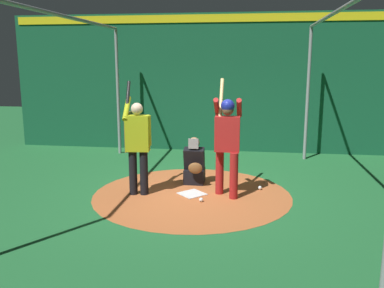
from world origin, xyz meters
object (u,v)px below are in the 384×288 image
at_px(home_plate, 192,194).
at_px(catcher, 194,166).
at_px(baseball_0, 260,188).
at_px(batter, 227,138).
at_px(baseball_2, 201,200).
at_px(visitor, 138,142).
at_px(bat_rack, 131,132).
at_px(baseball_1, 203,177).

xyz_separation_m(home_plate, catcher, (-0.69, -0.05, 0.36)).
height_order(home_plate, baseball_0, baseball_0).
xyz_separation_m(batter, baseball_2, (0.41, -0.41, -1.03)).
distance_m(batter, visitor, 1.61).
distance_m(catcher, bat_rack, 3.74).
relative_size(baseball_1, baseball_2, 1.00).
bearing_deg(home_plate, baseball_0, 109.81).
relative_size(home_plate, visitor, 0.20).
xyz_separation_m(batter, baseball_1, (-1.02, -0.54, -1.03)).
relative_size(visitor, bat_rack, 1.96).
xyz_separation_m(batter, baseball_0, (-0.44, 0.62, -1.03)).
bearing_deg(home_plate, baseball_1, 175.28).
distance_m(batter, baseball_2, 1.18).
bearing_deg(baseball_0, visitor, -75.62).
bearing_deg(baseball_2, bat_rack, -149.07).
bearing_deg(baseball_0, baseball_1, -116.70).
xyz_separation_m(bat_rack, baseball_0, (3.27, 3.49, -0.45)).
xyz_separation_m(visitor, bat_rack, (-3.84, -1.27, -0.49)).
bearing_deg(visitor, catcher, 125.57).
xyz_separation_m(bat_rack, baseball_1, (2.68, 2.33, -0.45)).
distance_m(home_plate, baseball_1, 1.04).
height_order(catcher, visitor, visitor).
xyz_separation_m(catcher, bat_rack, (-3.03, -2.20, 0.12)).
height_order(batter, catcher, batter).
bearing_deg(visitor, bat_rack, -167.25).
xyz_separation_m(visitor, baseball_1, (-1.15, 1.06, -0.94)).
distance_m(baseball_0, baseball_2, 1.33).
xyz_separation_m(catcher, visitor, (0.81, -0.93, 0.61)).
bearing_deg(catcher, baseball_2, 13.86).
bearing_deg(visitor, batter, 89.13).
height_order(batter, baseball_0, batter).
distance_m(batter, bat_rack, 4.73).
xyz_separation_m(visitor, baseball_2, (0.28, 1.19, -0.94)).
distance_m(catcher, baseball_0, 1.36).
bearing_deg(baseball_2, baseball_1, -174.70).
relative_size(bat_rack, baseball_2, 14.20).
height_order(batter, baseball_2, batter).
xyz_separation_m(catcher, baseball_2, (1.09, 0.27, -0.33)).
height_order(catcher, bat_rack, bat_rack).
distance_m(batter, baseball_1, 1.55).
height_order(visitor, bat_rack, visitor).
height_order(batter, visitor, batter).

